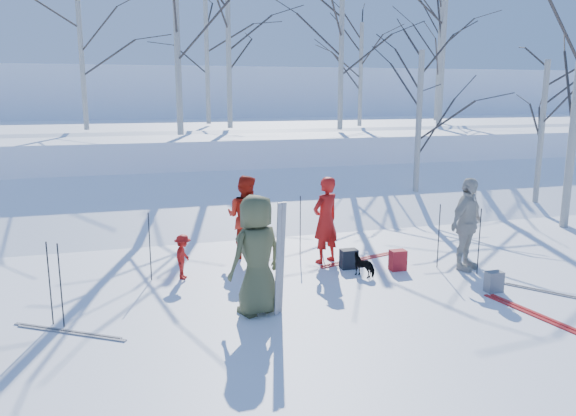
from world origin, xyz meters
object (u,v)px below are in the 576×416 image
object	(u,v)px
backpack_dark	(349,259)
skier_redor_behind	(245,217)
skier_red_seated	(183,257)
skier_olive_center	(257,255)
skier_red_north	(325,220)
backpack_red	(398,260)
dog	(364,265)
skier_cream_east	(467,224)
backpack_grey	(494,282)

from	to	relation	value
backpack_dark	skier_redor_behind	bearing A→B (deg)	143.55
skier_red_seated	backpack_dark	world-z (taller)	skier_red_seated
skier_olive_center	skier_red_north	bearing A→B (deg)	-154.47
backpack_red	skier_red_seated	bearing A→B (deg)	170.65
skier_red_north	backpack_red	world-z (taller)	skier_red_north
skier_red_north	backpack_red	xyz separation A→B (m)	(1.23, -0.94, -0.71)
skier_red_seated	dog	size ratio (longest dim) A/B	1.66
skier_red_seated	dog	distance (m)	3.56
skier_cream_east	dog	xyz separation A→B (m)	(-2.15, 0.18, -0.72)
dog	skier_red_seated	bearing A→B (deg)	-47.79
skier_olive_center	dog	world-z (taller)	skier_olive_center
skier_cream_east	skier_redor_behind	bearing A→B (deg)	123.76
backpack_grey	backpack_dark	world-z (taller)	backpack_dark
skier_cream_east	backpack_grey	xyz separation A→B (m)	(-0.26, -1.32, -0.76)
skier_red_north	skier_redor_behind	xyz separation A→B (m)	(-1.55, 0.84, -0.01)
dog	backpack_grey	bearing A→B (deg)	107.72
skier_olive_center	backpack_grey	world-z (taller)	skier_olive_center
skier_olive_center	backpack_red	xyz separation A→B (m)	(3.28, 1.40, -0.78)
skier_cream_east	skier_red_north	bearing A→B (deg)	124.61
backpack_red	skier_redor_behind	bearing A→B (deg)	147.39
backpack_grey	backpack_dark	bearing A→B (deg)	134.36
skier_red_north	dog	bearing A→B (deg)	86.40
skier_cream_east	backpack_dark	bearing A→B (deg)	132.98
skier_red_north	backpack_dark	size ratio (longest dim) A/B	4.61
dog	backpack_red	bearing A→B (deg)	156.49
dog	backpack_red	size ratio (longest dim) A/B	1.27
skier_olive_center	dog	size ratio (longest dim) A/B	3.72
skier_cream_east	backpack_red	size ratio (longest dim) A/B	4.52
skier_red_seated	backpack_dark	xyz separation A→B (m)	(3.34, -0.30, -0.24)
skier_red_north	backpack_grey	distance (m)	3.55
backpack_dark	backpack_red	bearing A→B (deg)	-23.60
skier_red_north	backpack_dark	world-z (taller)	skier_red_north
skier_red_north	skier_redor_behind	size ratio (longest dim) A/B	1.01
skier_redor_behind	backpack_red	world-z (taller)	skier_redor_behind
skier_red_seated	backpack_red	world-z (taller)	skier_red_seated
backpack_dark	dog	bearing A→B (deg)	-79.17
skier_red_north	dog	distance (m)	1.36
skier_olive_center	skier_cream_east	xyz separation A→B (m)	(4.62, 1.07, -0.04)
skier_red_north	skier_cream_east	size ratio (longest dim) A/B	0.97
skier_redor_behind	skier_cream_east	xyz separation A→B (m)	(4.12, -2.11, 0.04)
skier_red_north	backpack_dark	distance (m)	0.96
skier_olive_center	skier_red_seated	bearing A→B (deg)	-88.38
skier_red_north	skier_red_seated	bearing A→B (deg)	-20.43
skier_cream_east	backpack_dark	size ratio (longest dim) A/B	4.74
dog	backpack_dark	size ratio (longest dim) A/B	1.33
skier_red_seated	backpack_grey	distance (m)	5.84
backpack_red	backpack_dark	distance (m)	0.99
dog	backpack_grey	xyz separation A→B (m)	(1.90, -1.50, -0.04)
skier_red_north	dog	size ratio (longest dim) A/B	3.46
backpack_dark	skier_olive_center	bearing A→B (deg)	-142.75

